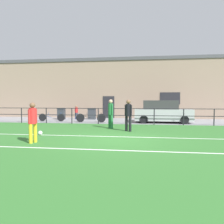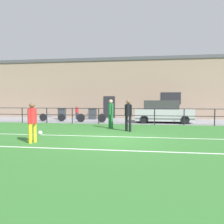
# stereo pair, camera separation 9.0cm
# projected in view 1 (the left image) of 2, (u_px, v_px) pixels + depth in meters

# --- Properties ---
(ground) EXTENTS (60.00, 44.00, 0.04)m
(ground) POSITION_uv_depth(u_px,v_px,m) (116.00, 140.00, 9.57)
(ground) COLOR #33702D
(field_line_touchline) EXTENTS (36.00, 0.11, 0.00)m
(field_line_touchline) POSITION_uv_depth(u_px,v_px,m) (117.00, 137.00, 10.25)
(field_line_touchline) COLOR white
(field_line_touchline) RESTS_ON ground
(field_line_hash) EXTENTS (36.00, 0.11, 0.00)m
(field_line_hash) POSITION_uv_depth(u_px,v_px,m) (109.00, 150.00, 7.53)
(field_line_hash) COLOR white
(field_line_hash) RESTS_ON ground
(pavement_strip) EXTENTS (48.00, 5.00, 0.02)m
(pavement_strip) POSITION_uv_depth(u_px,v_px,m) (128.00, 121.00, 17.98)
(pavement_strip) COLOR gray
(pavement_strip) RESTS_ON ground
(perimeter_fence) EXTENTS (36.07, 0.07, 1.15)m
(perimeter_fence) POSITION_uv_depth(u_px,v_px,m) (126.00, 114.00, 15.46)
(perimeter_fence) COLOR black
(perimeter_fence) RESTS_ON ground
(clubhouse_facade) EXTENTS (28.00, 2.56, 5.76)m
(clubhouse_facade) POSITION_uv_depth(u_px,v_px,m) (130.00, 88.00, 21.47)
(clubhouse_facade) COLOR gray
(clubhouse_facade) RESTS_ON ground
(player_goalkeeper) EXTENTS (0.42, 0.32, 1.76)m
(player_goalkeeper) POSITION_uv_depth(u_px,v_px,m) (128.00, 113.00, 11.99)
(player_goalkeeper) COLOR black
(player_goalkeeper) RESTS_ON ground
(player_striker) EXTENTS (0.35, 0.40, 1.77)m
(player_striker) POSITION_uv_depth(u_px,v_px,m) (111.00, 112.00, 13.23)
(player_striker) COLOR #237038
(player_striker) RESTS_ON ground
(player_winger) EXTENTS (0.29, 0.43, 1.64)m
(player_winger) POSITION_uv_depth(u_px,v_px,m) (33.00, 120.00, 8.74)
(player_winger) COLOR gold
(player_winger) RESTS_ON ground
(soccer_ball_match) EXTENTS (0.21, 0.21, 0.21)m
(soccer_ball_match) POSITION_uv_depth(u_px,v_px,m) (40.00, 133.00, 10.75)
(soccer_ball_match) COLOR white
(soccer_ball_match) RESTS_ON ground
(spectator_child) EXTENTS (0.32, 0.22, 1.24)m
(spectator_child) POSITION_uv_depth(u_px,v_px,m) (76.00, 111.00, 19.23)
(spectator_child) COLOR #232D4C
(spectator_child) RESTS_ON pavement_strip
(parked_car_red) EXTENTS (4.24, 1.94, 1.69)m
(parked_car_red) POSITION_uv_depth(u_px,v_px,m) (162.00, 112.00, 16.50)
(parked_car_red) COLOR #B7B7BC
(parked_car_red) RESTS_ON pavement_strip
(bicycle_parked_0) EXTENTS (2.32, 0.04, 0.76)m
(bicycle_parked_0) POSITION_uv_depth(u_px,v_px,m) (91.00, 118.00, 16.70)
(bicycle_parked_0) COLOR black
(bicycle_parked_0) RESTS_ON pavement_strip
(bicycle_parked_1) EXTENTS (2.19, 0.04, 0.72)m
(bicycle_parked_1) POSITION_uv_depth(u_px,v_px,m) (52.00, 117.00, 17.51)
(bicycle_parked_1) COLOR black
(bicycle_parked_1) RESTS_ON pavement_strip
(trash_bin_0) EXTENTS (0.68, 0.57, 0.96)m
(trash_bin_0) POSITION_uv_depth(u_px,v_px,m) (92.00, 114.00, 19.32)
(trash_bin_0) COLOR #33383D
(trash_bin_0) RESTS_ON pavement_strip
(trash_bin_1) EXTENTS (0.63, 0.53, 0.99)m
(trash_bin_1) POSITION_uv_depth(u_px,v_px,m) (61.00, 114.00, 19.10)
(trash_bin_1) COLOR #33383D
(trash_bin_1) RESTS_ON pavement_strip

